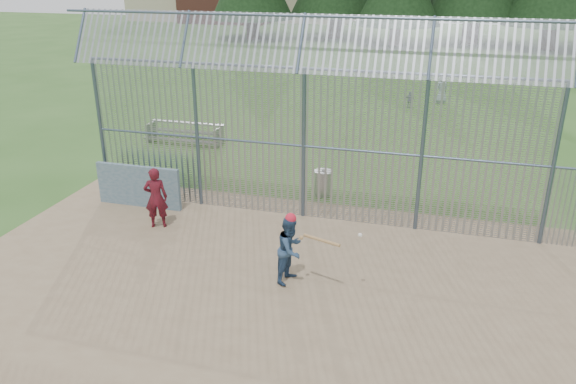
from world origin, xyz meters
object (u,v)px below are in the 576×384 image
(dugout_wall, at_px, (139,186))
(trash_can, at_px, (323,183))
(batter, at_px, (291,249))
(bleacher, at_px, (185,132))
(onlooker, at_px, (156,198))

(dugout_wall, height_order, trash_can, dugout_wall)
(dugout_wall, distance_m, batter, 5.85)
(dugout_wall, bearing_deg, bleacher, 103.57)
(onlooker, distance_m, trash_can, 4.98)
(batter, relative_size, trash_can, 1.81)
(dugout_wall, bearing_deg, batter, -27.84)
(batter, distance_m, bleacher, 10.91)
(batter, distance_m, onlooker, 4.37)
(bleacher, bearing_deg, onlooker, -69.94)
(batter, relative_size, onlooker, 0.92)
(onlooker, bearing_deg, dugout_wall, -64.73)
(batter, height_order, onlooker, onlooker)
(onlooker, height_order, bleacher, onlooker)
(batter, bearing_deg, trash_can, 19.36)
(dugout_wall, xyz_separation_m, batter, (5.17, -2.73, 0.14))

